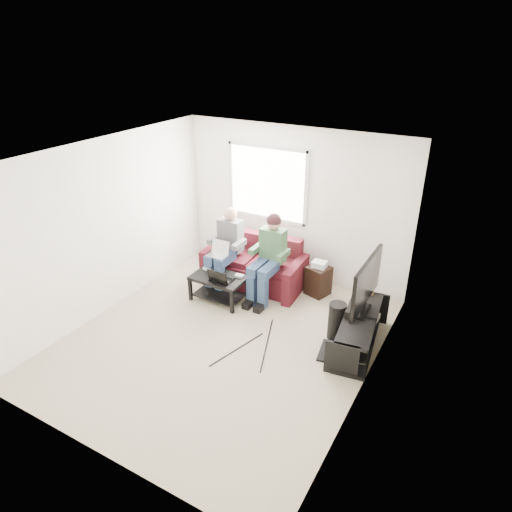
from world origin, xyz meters
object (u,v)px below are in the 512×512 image
object	(u,v)px
sofa	(255,266)
subwoofer	(337,321)
tv_stand	(359,332)
end_table	(318,279)
tv	(366,283)
coffee_table	(219,283)

from	to	relation	value
sofa	subwoofer	bearing A→B (deg)	-25.34
tv_stand	subwoofer	bearing A→B (deg)	176.23
sofa	end_table	distance (m)	1.10
tv_stand	tv	size ratio (longest dim) A/B	1.35
tv_stand	subwoofer	xyz separation A→B (m)	(-0.33, 0.02, 0.06)
sofa	coffee_table	bearing A→B (deg)	-105.56
sofa	subwoofer	world-z (taller)	sofa
sofa	end_table	size ratio (longest dim) A/B	2.96
coffee_table	tv	bearing A→B (deg)	0.83
tv_stand	subwoofer	size ratio (longest dim) A/B	2.69
sofa	end_table	bearing A→B (deg)	8.38
sofa	end_table	xyz separation A→B (m)	(1.09, 0.16, -0.04)
tv_stand	tv	distance (m)	0.73
tv	end_table	distance (m)	1.53
tv_stand	tv	xyz separation A→B (m)	(-0.00, 0.10, 0.72)
tv_stand	end_table	xyz separation A→B (m)	(-1.02, 1.02, 0.05)
end_table	subwoofer	bearing A→B (deg)	-55.64
tv_stand	end_table	bearing A→B (deg)	134.78
end_table	tv_stand	bearing A→B (deg)	-45.22
sofa	tv_stand	world-z (taller)	sofa
tv_stand	coffee_table	bearing A→B (deg)	178.37
sofa	end_table	world-z (taller)	sofa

